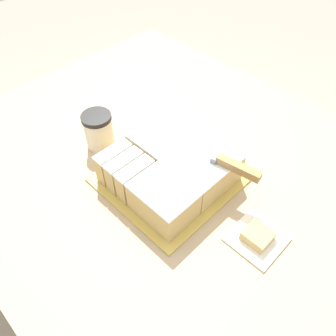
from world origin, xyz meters
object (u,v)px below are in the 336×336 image
object	(u,v)px
cake	(170,168)
knife	(221,160)
coffee_cup	(99,130)
brownie	(258,235)
cake_board	(168,180)

from	to	relation	value
cake	knife	size ratio (longest dim) A/B	0.81
cake	knife	world-z (taller)	knife
coffee_cup	brownie	size ratio (longest dim) A/B	1.80
cake	coffee_cup	distance (m)	0.26
cake_board	brownie	bearing A→B (deg)	3.70
cake	knife	bearing A→B (deg)	34.81
cake_board	brownie	distance (m)	0.28
knife	coffee_cup	world-z (taller)	knife
cake	coffee_cup	xyz separation A→B (m)	(-0.25, -0.04, 0.01)
brownie	knife	bearing A→B (deg)	160.80
cake	knife	distance (m)	0.14
brownie	cake_board	bearing A→B (deg)	-176.30
cake	coffee_cup	bearing A→B (deg)	-169.92
cake_board	knife	distance (m)	0.17
cake	cake_board	bearing A→B (deg)	-135.44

